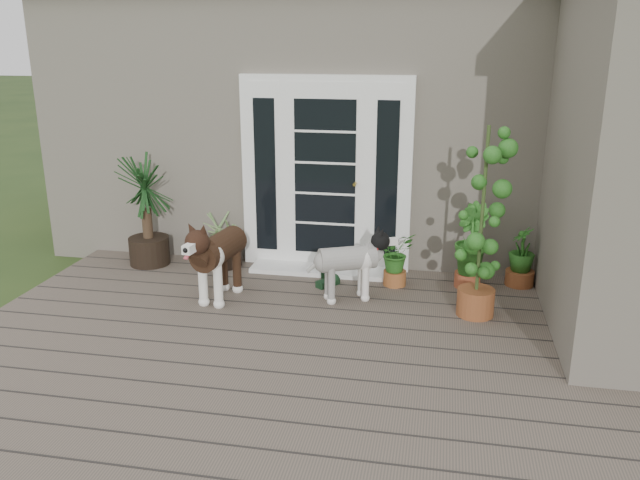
# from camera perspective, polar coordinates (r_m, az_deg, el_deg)

# --- Properties ---
(deck) EXTENTS (6.20, 4.60, 0.12)m
(deck) POSITION_cam_1_polar(r_m,az_deg,el_deg) (5.49, -1.67, -10.62)
(deck) COLOR #6B5B4C
(deck) RESTS_ON ground
(house_main) EXTENTS (7.40, 4.00, 3.10)m
(house_main) POSITION_cam_1_polar(r_m,az_deg,el_deg) (9.11, 4.15, 10.47)
(house_main) COLOR #665E54
(house_main) RESTS_ON ground
(door_unit) EXTENTS (1.90, 0.14, 2.15)m
(door_unit) POSITION_cam_1_polar(r_m,az_deg,el_deg) (7.19, 0.50, 5.80)
(door_unit) COLOR white
(door_unit) RESTS_ON deck
(door_step) EXTENTS (1.60, 0.40, 0.05)m
(door_step) POSITION_cam_1_polar(r_m,az_deg,el_deg) (7.29, 0.20, -2.63)
(door_step) COLOR white
(door_step) RESTS_ON deck
(brindle_dog) EXTENTS (0.52, 0.97, 0.77)m
(brindle_dog) POSITION_cam_1_polar(r_m,az_deg,el_deg) (6.51, -8.84, -1.96)
(brindle_dog) COLOR #3D2516
(brindle_dog) RESTS_ON deck
(white_dog) EXTENTS (0.83, 0.62, 0.64)m
(white_dog) POSITION_cam_1_polar(r_m,az_deg,el_deg) (6.43, 2.43, -2.63)
(white_dog) COLOR beige
(white_dog) RESTS_ON deck
(spider_plant) EXTENTS (0.75, 0.75, 0.70)m
(spider_plant) POSITION_cam_1_polar(r_m,az_deg,el_deg) (7.47, -8.48, 0.31)
(spider_plant) COLOR #A4B670
(spider_plant) RESTS_ON deck
(yucca) EXTENTS (1.13, 1.13, 1.26)m
(yucca) POSITION_cam_1_polar(r_m,az_deg,el_deg) (7.63, -15.07, 2.45)
(yucca) COLOR black
(yucca) RESTS_ON deck
(herb_a) EXTENTS (0.54, 0.54, 0.49)m
(herb_a) POSITION_cam_1_polar(r_m,az_deg,el_deg) (6.87, 6.64, -2.06)
(herb_a) COLOR #204D16
(herb_a) RESTS_ON deck
(herb_b) EXTENTS (0.55, 0.55, 0.68)m
(herb_b) POSITION_cam_1_polar(r_m,az_deg,el_deg) (6.93, 12.99, -1.41)
(herb_b) COLOR #295F1B
(herb_b) RESTS_ON deck
(herb_c) EXTENTS (0.33, 0.33, 0.50)m
(herb_c) POSITION_cam_1_polar(r_m,az_deg,el_deg) (7.15, 17.29, -1.93)
(herb_c) COLOR #164E18
(herb_c) RESTS_ON deck
(sapling) EXTENTS (0.59, 0.59, 1.86)m
(sapling) POSITION_cam_1_polar(r_m,az_deg,el_deg) (6.06, 14.07, 1.65)
(sapling) COLOR #1E5F1B
(sapling) RESTS_ON deck
(clog_left) EXTENTS (0.23, 0.37, 0.10)m
(clog_left) POSITION_cam_1_polar(r_m,az_deg,el_deg) (7.21, 0.50, -2.64)
(clog_left) COLOR black
(clog_left) RESTS_ON deck
(clog_right) EXTENTS (0.30, 0.33, 0.09)m
(clog_right) POSITION_cam_1_polar(r_m,az_deg,el_deg) (6.87, 0.69, -3.70)
(clog_right) COLOR black
(clog_right) RESTS_ON deck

